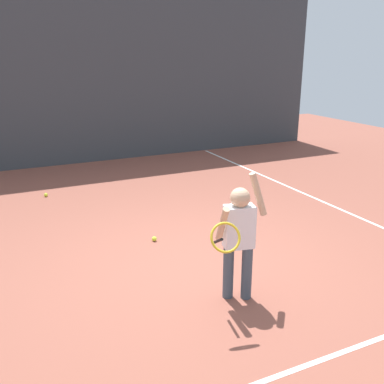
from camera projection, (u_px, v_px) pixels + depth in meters
name	position (u px, v px, depth m)	size (l,w,h in m)	color
ground_plane	(195.00, 260.00, 5.38)	(20.00, 20.00, 0.00)	brown
court_line_baseline	(306.00, 366.00, 3.57)	(9.00, 0.05, 0.00)	white
court_line_sideline	(324.00, 202.00, 7.44)	(0.05, 9.00, 0.00)	white
back_fence_windscreen	(86.00, 76.00, 9.61)	(11.92, 0.08, 3.90)	#383D42
fence_post_2	(85.00, 72.00, 9.64)	(0.09, 0.09, 4.05)	slate
fence_post_3	(202.00, 70.00, 10.82)	(0.09, 0.09, 4.05)	slate
fence_post_4	(296.00, 68.00, 12.00)	(0.09, 0.09, 4.05)	slate
tennis_player	(238.00, 234.00, 4.33)	(0.81, 0.57, 1.35)	#3F4C59
tennis_ball_2	(46.00, 195.00, 7.72)	(0.07, 0.07, 0.07)	#CCE033
tennis_ball_3	(154.00, 239.00, 5.91)	(0.07, 0.07, 0.07)	#CCE033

